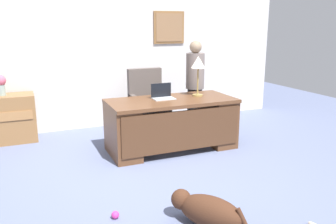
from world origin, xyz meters
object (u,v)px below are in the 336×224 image
Objects in this scene: laptop at (163,95)px; armchair at (148,105)px; desk at (172,122)px; desk_lamp at (198,65)px; dog_toy_ball at (115,215)px; vase_with_flowers at (1,84)px; person_standing at (195,85)px; dog_lying at (207,210)px.

armchair is at bearing 85.41° from laptop.
desk is 0.97m from desk_lamp.
desk is at bearing 50.76° from dog_toy_ball.
laptop is 0.72m from desk_lamp.
vase_with_flowers is at bearing 170.40° from armchair.
dog_toy_ball is (-2.09, -2.39, -0.77)m from person_standing.
armchair reaches higher than desk.
armchair reaches higher than vase_with_flowers.
dog_lying is 2.22× the size of laptop.
laptop is 0.52× the size of desk_lamp.
person_standing reaches higher than armchair.
dog_toy_ball is (-1.78, -1.71, -1.22)m from desk_lamp.
desk_lamp is at bearing -2.11° from laptop.
desk_lamp is at bearing 12.98° from desk.
armchair is 0.89m from person_standing.
dog_toy_ball is (-0.77, 0.45, -0.12)m from dog_lying.
armchair is 1.26m from desk_lamp.
armchair is 0.91m from laptop.
dog_toy_ball is (-1.31, -1.60, -0.38)m from desk.
desk_lamp reaches higher than desk.
person_standing is at bearing 65.89° from desk_lamp.
vase_with_flowers is (-2.23, 1.23, 0.12)m from laptop.
laptop reaches higher than desk.
dog_toy_ball is at bearing -131.15° from person_standing.
armchair is 3.09m from dog_lying.
dog_lying is (-1.32, -2.84, -0.66)m from person_standing.
desk_lamp is 2.75m from dog_toy_ball.
vase_with_flowers is at bearing 149.70° from desk.
dog_lying is 0.90m from dog_toy_ball.
person_standing reaches higher than laptop.
person_standing is at bearing -12.78° from armchair.
dog_lying is 1.16× the size of desk_lamp.
person_standing is 2.23× the size of dog_lying.
desk_lamp is 3.09m from vase_with_flowers.
person_standing reaches higher than dog_lying.
desk_lamp is (0.58, -0.02, 0.43)m from laptop.
desk_lamp is at bearing -114.11° from person_standing.
armchair is 3.43× the size of vase_with_flowers.
person_standing is 1.10m from laptop.
armchair reaches higher than dog_lying.
vase_with_flowers is 3.27m from dog_toy_ball.
vase_with_flowers is at bearing 155.96° from desk_lamp.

